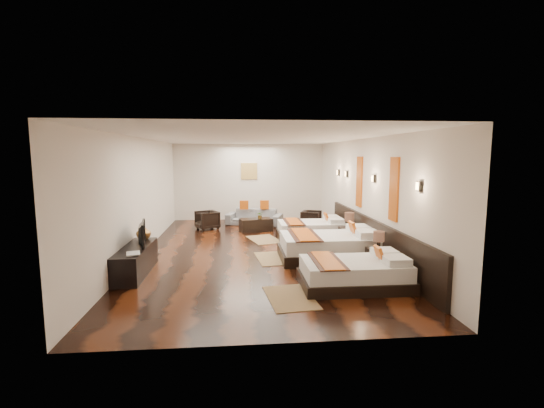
{
  "coord_description": "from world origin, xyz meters",
  "views": [
    {
      "loc": [
        -0.43,
        -9.27,
        2.39
      ],
      "look_at": [
        0.47,
        0.62,
        1.1
      ],
      "focal_mm": 24.94,
      "sensor_mm": 36.0,
      "label": 1
    }
  ],
  "objects": [
    {
      "name": "sofa",
      "position": [
        0.13,
        3.53,
        0.28
      ],
      "size": [
        2.02,
        1.3,
        0.55
      ],
      "primitive_type": "imported",
      "rotation": [
        0.0,
        0.0,
        -0.32
      ],
      "color": "slate",
      "rests_on": "floor"
    },
    {
      "name": "nightstand_a",
      "position": [
        2.44,
        -1.91,
        0.29
      ],
      "size": [
        0.42,
        0.42,
        0.84
      ],
      "color": "black",
      "rests_on": "floor"
    },
    {
      "name": "tv",
      "position": [
        -2.45,
        -1.49,
        0.79
      ],
      "size": [
        0.28,
        0.85,
        0.49
      ],
      "primitive_type": "imported",
      "rotation": [
        0.0,
        0.0,
        1.77
      ],
      "color": "black",
      "rests_on": "tv_console"
    },
    {
      "name": "back_wall",
      "position": [
        0.0,
        4.75,
        1.4
      ],
      "size": [
        5.5,
        0.01,
        2.8
      ],
      "primitive_type": "cube",
      "color": "silver",
      "rests_on": "floor"
    },
    {
      "name": "figurine",
      "position": [
        -2.5,
        -0.92,
        0.71
      ],
      "size": [
        0.36,
        0.36,
        0.33
      ],
      "primitive_type": "imported",
      "rotation": [
        0.0,
        0.0,
        -0.17
      ],
      "color": "brown",
      "rests_on": "tv_console"
    },
    {
      "name": "headboard_panel",
      "position": [
        2.71,
        -0.8,
        0.45
      ],
      "size": [
        0.08,
        6.6,
        0.9
      ],
      "primitive_type": "cube",
      "color": "black",
      "rests_on": "floor"
    },
    {
      "name": "orange_panel_a",
      "position": [
        2.73,
        -1.9,
        1.7
      ],
      "size": [
        0.04,
        0.4,
        1.3
      ],
      "primitive_type": "cube",
      "color": "#D86014",
      "rests_on": "right_wall"
    },
    {
      "name": "sconce_lounge",
      "position": [
        2.7,
        2.3,
        1.85
      ],
      "size": [
        0.07,
        0.12,
        0.18
      ],
      "color": "black",
      "rests_on": "right_wall"
    },
    {
      "name": "jute_mat_mid",
      "position": [
        0.39,
        -0.77,
        0.01
      ],
      "size": [
        0.88,
        1.28,
        0.01
      ],
      "primitive_type": "cube",
      "rotation": [
        0.0,
        0.0,
        0.11
      ],
      "color": "olive",
      "rests_on": "floor"
    },
    {
      "name": "table_plant",
      "position": [
        0.26,
        2.41,
        0.52
      ],
      "size": [
        0.22,
        0.19,
        0.24
      ],
      "primitive_type": "imported",
      "rotation": [
        0.0,
        0.0,
        0.0
      ],
      "color": "#23541C",
      "rests_on": "coffee_table"
    },
    {
      "name": "gold_artwork",
      "position": [
        0.0,
        4.73,
        1.8
      ],
      "size": [
        0.6,
        0.04,
        0.6
      ],
      "primitive_type": "cube",
      "color": "#AD873F",
      "rests_on": "back_wall"
    },
    {
      "name": "sconce_far",
      "position": [
        2.7,
        1.4,
        1.85
      ],
      "size": [
        0.07,
        0.12,
        0.18
      ],
      "color": "black",
      "rests_on": "right_wall"
    },
    {
      "name": "left_wall",
      "position": [
        -2.75,
        0.0,
        1.4
      ],
      "size": [
        0.01,
        9.5,
        2.8
      ],
      "primitive_type": "cube",
      "color": "silver",
      "rests_on": "floor"
    },
    {
      "name": "bed_far",
      "position": [
        1.69,
        1.32,
        0.25
      ],
      "size": [
        1.93,
        1.21,
        0.74
      ],
      "color": "black",
      "rests_on": "floor"
    },
    {
      "name": "bed_mid",
      "position": [
        1.7,
        -0.91,
        0.3
      ],
      "size": [
        2.28,
        1.44,
        0.87
      ],
      "color": "black",
      "rests_on": "floor"
    },
    {
      "name": "armchair_left",
      "position": [
        -1.43,
        2.91,
        0.3
      ],
      "size": [
        0.88,
        0.87,
        0.6
      ],
      "primitive_type": "imported",
      "rotation": [
        0.0,
        0.0,
        -1.11
      ],
      "color": "black",
      "rests_on": "floor"
    },
    {
      "name": "right_wall",
      "position": [
        2.75,
        0.0,
        1.4
      ],
      "size": [
        0.01,
        9.5,
        2.8
      ],
      "primitive_type": "cube",
      "color": "silver",
      "rests_on": "floor"
    },
    {
      "name": "floor",
      "position": [
        0.0,
        0.0,
        0.0
      ],
      "size": [
        5.5,
        9.5,
        0.01
      ],
      "primitive_type": "cube",
      "color": "black",
      "rests_on": "ground"
    },
    {
      "name": "coffee_table",
      "position": [
        0.13,
        2.48,
        0.2
      ],
      "size": [
        1.09,
        0.71,
        0.4
      ],
      "primitive_type": "cube",
      "rotation": [
        0.0,
        0.0,
        0.23
      ],
      "color": "black",
      "rests_on": "floor"
    },
    {
      "name": "bed_near",
      "position": [
        1.69,
        -2.76,
        0.25
      ],
      "size": [
        1.94,
        1.22,
        0.74
      ],
      "color": "black",
      "rests_on": "floor"
    },
    {
      "name": "nightstand_b",
      "position": [
        2.44,
        0.15,
        0.32
      ],
      "size": [
        0.46,
        0.46,
        0.92
      ],
      "color": "black",
      "rests_on": "floor"
    },
    {
      "name": "jute_mat_near",
      "position": [
        0.43,
        -3.22,
        0.01
      ],
      "size": [
        0.88,
        1.28,
        0.01
      ],
      "primitive_type": "cube",
      "rotation": [
        0.0,
        0.0,
        0.11
      ],
      "color": "olive",
      "rests_on": "floor"
    },
    {
      "name": "sconce_mid",
      "position": [
        2.7,
        -0.8,
        1.85
      ],
      "size": [
        0.07,
        0.12,
        0.18
      ],
      "color": "black",
      "rests_on": "right_wall"
    },
    {
      "name": "orange_panel_b",
      "position": [
        2.73,
        0.3,
        1.7
      ],
      "size": [
        0.04,
        0.4,
        1.3
      ],
      "primitive_type": "cube",
      "color": "#D86014",
      "rests_on": "right_wall"
    },
    {
      "name": "armchair_right",
      "position": [
        2.0,
        2.93,
        0.28
      ],
      "size": [
        0.8,
        0.79,
        0.56
      ],
      "primitive_type": "imported",
      "rotation": [
        0.0,
        0.0,
        1.17
      ],
      "color": "black",
      "rests_on": "floor"
    },
    {
      "name": "tv_console",
      "position": [
        -2.5,
        -1.64,
        0.28
      ],
      "size": [
        0.5,
        1.8,
        0.55
      ],
      "primitive_type": "cube",
      "color": "black",
      "rests_on": "floor"
    },
    {
      "name": "sconce_near",
      "position": [
        2.7,
        -3.0,
        1.85
      ],
      "size": [
        0.07,
        0.12,
        0.18
      ],
      "color": "black",
      "rests_on": "right_wall"
    },
    {
      "name": "ceiling",
      "position": [
        0.0,
        0.0,
        2.8
      ],
      "size": [
        5.5,
        9.5,
        0.01
      ],
      "primitive_type": "cube",
      "color": "white",
      "rests_on": "floor"
    },
    {
      "name": "book",
      "position": [
        -2.5,
        -2.25,
        0.57
      ],
      "size": [
        0.32,
        0.38,
        0.03
      ],
      "primitive_type": "imported",
      "rotation": [
        0.0,
        0.0,
        0.27
      ],
      "color": "black",
      "rests_on": "tv_console"
    },
    {
      "name": "jute_mat_far",
      "position": [
        0.31,
        1.23,
        0.01
      ],
      "size": [
        1.05,
        1.36,
        0.01
      ],
      "primitive_type": "cube",
      "rotation": [
        0.0,
        0.0,
        0.28
      ],
      "color": "olive",
      "rests_on": "floor"
    }
  ]
}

